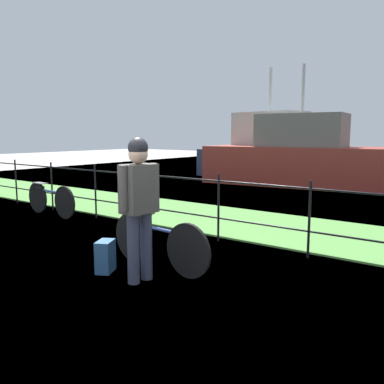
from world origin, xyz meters
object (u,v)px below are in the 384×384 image
moored_boat_near (269,156)px  wooden_crate (138,204)px  terrier_dog (139,189)px  bicycle_parked (50,199)px  bicycle_main (158,242)px  moored_boat_far (301,159)px  cyclist_person (139,197)px  backpack_on_paving (105,256)px

moored_boat_near → wooden_crate: bearing=-72.5°
terrier_dog → bicycle_parked: bearing=162.7°
bicycle_main → moored_boat_far: bearing=101.9°
bicycle_parked → moored_boat_near: size_ratio=0.27×
terrier_dog → moored_boat_far: moored_boat_far is taller
cyclist_person → backpack_on_paving: size_ratio=4.21×
bicycle_main → moored_boat_far: moored_boat_far is taller
bicycle_main → backpack_on_paving: 0.68m
cyclist_person → bicycle_parked: bearing=158.7°
backpack_on_paving → moored_boat_near: 11.09m
backpack_on_paving → moored_boat_far: bearing=160.9°
cyclist_person → bicycle_parked: 4.61m
moored_boat_near → moored_boat_far: size_ratio=0.95×
wooden_crate → terrier_dog: bearing=-4.3°
cyclist_person → bicycle_parked: (-4.25, 1.66, -0.65)m
wooden_crate → moored_boat_near: bearing=107.5°
terrier_dog → moored_boat_near: size_ratio=0.05×
bicycle_parked → moored_boat_far: 8.44m
cyclist_person → moored_boat_far: (-2.10, 9.80, -0.12)m
bicycle_main → backpack_on_paving: bicycle_main is taller
terrier_dog → moored_boat_near: bearing=107.6°
bicycle_main → backpack_on_paving: size_ratio=4.20×
terrier_dog → cyclist_person: (0.47, -0.49, -0.00)m
moored_boat_far → bicycle_parked: bearing=-104.8°
terrier_dog → moored_boat_far: (-1.63, 9.32, -0.12)m
moored_boat_far → cyclist_person: bearing=-77.9°
bicycle_parked → moored_boat_far: (2.15, 8.14, 0.53)m
terrier_dog → cyclist_person: bearing=-45.8°
backpack_on_paving → moored_boat_near: (-3.10, 10.63, 0.70)m
backpack_on_paving → moored_boat_far: 9.98m
backpack_on_paving → terrier_dog: bearing=141.2°
bicycle_main → cyclist_person: (0.13, -0.46, 0.65)m
bicycle_main → cyclist_person: size_ratio=1.00×
bicycle_main → moored_boat_near: (-3.54, 10.13, 0.55)m
bicycle_parked → moored_boat_near: (0.58, 8.93, 0.55)m
wooden_crate → bicycle_parked: size_ratio=0.22×
bicycle_main → backpack_on_paving: (-0.44, -0.49, -0.16)m
backpack_on_paving → bicycle_parked: bearing=-142.6°
cyclist_person → terrier_dog: bearing=134.2°
bicycle_main → wooden_crate: size_ratio=4.39×
backpack_on_paving → moored_boat_far: moored_boat_far is taller
moored_boat_near → moored_boat_far: 1.76m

